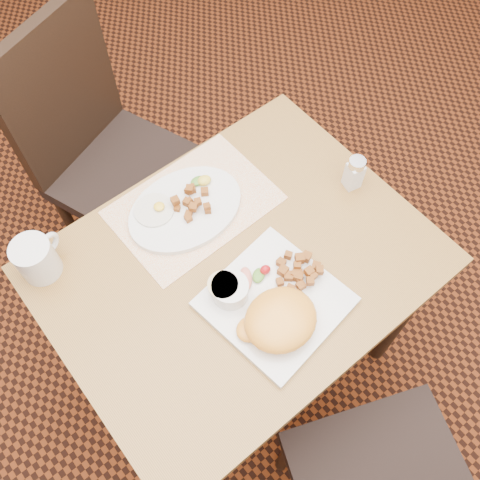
% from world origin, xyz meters
% --- Properties ---
extents(ground, '(8.00, 8.00, 0.00)m').
position_xyz_m(ground, '(0.00, 0.00, 0.00)').
color(ground, black).
rests_on(ground, ground).
extents(table, '(0.90, 0.70, 0.75)m').
position_xyz_m(table, '(0.00, 0.00, 0.64)').
color(table, olive).
rests_on(table, ground).
extents(chair_far, '(0.54, 0.55, 0.97)m').
position_xyz_m(chair_far, '(-0.01, 0.69, 0.54)').
color(chair_far, black).
rests_on(chair_far, ground).
extents(placemat, '(0.41, 0.29, 0.00)m').
position_xyz_m(placemat, '(0.02, 0.20, 0.75)').
color(placemat, white).
rests_on(placemat, table).
extents(plate_square, '(0.31, 0.31, 0.02)m').
position_xyz_m(plate_square, '(-0.00, -0.13, 0.76)').
color(plate_square, silver).
rests_on(plate_square, table).
extents(plate_oval, '(0.31, 0.24, 0.02)m').
position_xyz_m(plate_oval, '(-0.01, 0.20, 0.76)').
color(plate_oval, silver).
rests_on(plate_oval, placemat).
extents(hollandaise_mound, '(0.18, 0.15, 0.06)m').
position_xyz_m(hollandaise_mound, '(-0.03, -0.18, 0.79)').
color(hollandaise_mound, '#F9A630').
rests_on(hollandaise_mound, plate_square).
extents(ramekin, '(0.09, 0.09, 0.05)m').
position_xyz_m(ramekin, '(-0.07, -0.06, 0.79)').
color(ramekin, silver).
rests_on(ramekin, plate_square).
extents(garnish_sq, '(0.09, 0.07, 0.03)m').
position_xyz_m(garnish_sq, '(-0.00, -0.06, 0.78)').
color(garnish_sq, '#387223').
rests_on(garnish_sq, plate_square).
extents(fried_egg, '(0.10, 0.10, 0.02)m').
position_xyz_m(fried_egg, '(-0.08, 0.24, 0.77)').
color(fried_egg, white).
rests_on(fried_egg, plate_oval).
extents(garnish_ov, '(0.05, 0.05, 0.02)m').
position_xyz_m(garnish_ov, '(0.07, 0.23, 0.78)').
color(garnish_ov, '#387223').
rests_on(garnish_ov, plate_oval).
extents(salt_shaker, '(0.05, 0.05, 0.10)m').
position_xyz_m(salt_shaker, '(0.37, -0.01, 0.80)').
color(salt_shaker, white).
rests_on(salt_shaker, table).
extents(coffee_mug, '(0.12, 0.09, 0.11)m').
position_xyz_m(coffee_mug, '(-0.37, 0.28, 0.80)').
color(coffee_mug, silver).
rests_on(coffee_mug, table).
extents(home_fries_sq, '(0.12, 0.11, 0.04)m').
position_xyz_m(home_fries_sq, '(0.08, -0.12, 0.78)').
color(home_fries_sq, '#955018').
rests_on(home_fries_sq, plate_square).
extents(home_fries_ov, '(0.11, 0.10, 0.03)m').
position_xyz_m(home_fries_ov, '(0.01, 0.20, 0.78)').
color(home_fries_ov, '#955018').
rests_on(home_fries_ov, plate_oval).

